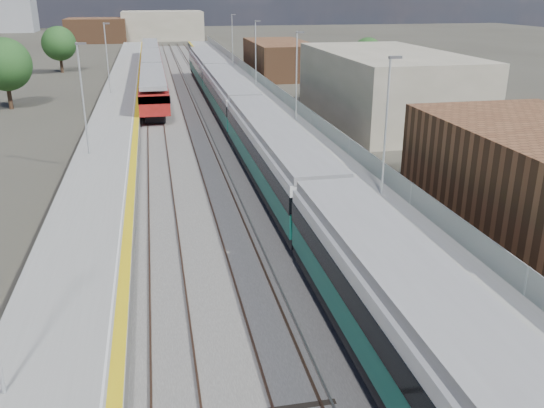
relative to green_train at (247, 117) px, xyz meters
name	(u,v)px	position (x,y,z in m)	size (l,w,h in m)	color
ground	(212,116)	(-1.50, 12.70, -2.40)	(320.00, 320.00, 0.00)	#47443A
ballast_bed	(187,112)	(-3.75, 15.20, -2.37)	(10.50, 155.00, 0.06)	#565451
tracks	(192,108)	(-3.15, 16.88, -2.29)	(8.96, 160.00, 0.17)	#4C3323
platform_right	(260,104)	(3.78, 15.19, -1.86)	(4.70, 155.00, 8.52)	slate
platform_left	(119,110)	(-10.55, 15.19, -1.88)	(4.30, 155.00, 8.52)	slate
green_train	(247,117)	(0.00, 0.00, 0.00)	(3.09, 85.99, 3.40)	black
red_train	(152,66)	(-7.00, 37.20, -0.28)	(2.84, 57.57, 3.58)	black
tree_b	(5,64)	(-21.77, 20.66, 2.21)	(5.40, 5.40, 7.32)	#382619
tree_c	(59,44)	(-20.41, 50.00, 1.91)	(5.05, 5.05, 6.85)	#382619
tree_d	(368,53)	(22.97, 35.16, 1.15)	(4.17, 4.17, 5.65)	#382619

